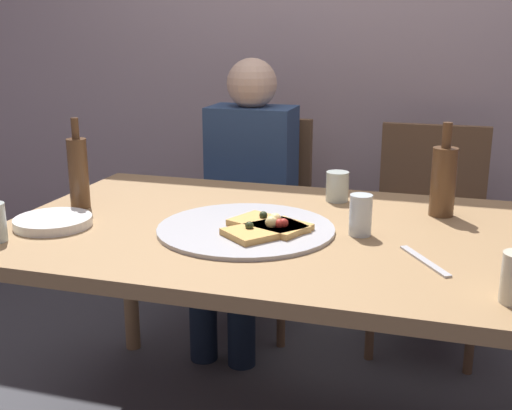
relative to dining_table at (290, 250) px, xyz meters
The scene contains 14 objects.
back_wall 1.53m from the dining_table, 90.00° to the left, with size 6.00×0.10×2.60m, color #B29EA3.
dining_table is the anchor object (origin of this frame).
pizza_tray 0.15m from the dining_table, 153.34° to the right, with size 0.51×0.51×0.01m, color #ADADB2.
pizza_slice_last 0.14m from the dining_table, 113.00° to the right, with size 0.24×0.25×0.05m.
pizza_slice_extra 0.11m from the dining_table, 133.44° to the right, with size 0.25×0.21×0.05m.
wine_bottle 0.53m from the dining_table, 32.82° to the left, with size 0.08×0.08×0.29m.
beer_bottle 0.73m from the dining_table, behind, with size 0.06×0.06×0.29m.
tumbler_near 0.24m from the dining_table, ahead, with size 0.06×0.06×0.12m, color silver.
wine_glass 0.37m from the dining_table, 77.30° to the left, with size 0.08×0.08×0.10m, color #B7C6BC.
plate_stack 0.70m from the dining_table, 164.90° to the right, with size 0.22×0.22×0.03m, color white.
table_knife 0.43m from the dining_table, 23.60° to the right, with size 0.22×0.02×0.01m, color #B7B7BC.
chair_left 0.99m from the dining_table, 112.61° to the left, with size 0.44×0.44×0.90m.
chair_right 0.99m from the dining_table, 67.81° to the left, with size 0.44×0.44×0.90m.
guest_in_sweater 0.84m from the dining_table, 116.56° to the left, with size 0.36×0.56×1.17m.
Camera 1 is at (0.42, -1.72, 1.29)m, focal length 44.98 mm.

